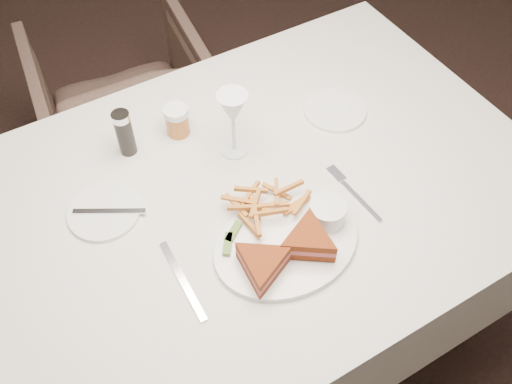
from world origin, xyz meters
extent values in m
plane|color=black|center=(0.00, 0.00, 0.00)|extent=(5.00, 5.00, 0.00)
cube|color=silver|center=(-0.14, -0.08, 0.38)|extent=(1.43, 0.99, 0.75)
imported|color=#4A352D|center=(-0.19, 0.84, 0.31)|extent=(0.64, 0.61, 0.62)
ellipsoid|color=white|center=(-0.13, -0.25, 0.76)|extent=(0.33, 0.26, 0.01)
cube|color=silver|center=(-0.36, -0.22, 0.75)|extent=(0.02, 0.21, 0.00)
cylinder|color=white|center=(-0.44, 0.01, 0.76)|extent=(0.16, 0.16, 0.01)
cylinder|color=white|center=(0.18, 0.05, 0.76)|extent=(0.16, 0.16, 0.01)
cylinder|color=black|center=(-0.33, 0.16, 0.81)|extent=(0.04, 0.04, 0.12)
cylinder|color=#AD6329|center=(-0.20, 0.17, 0.79)|extent=(0.06, 0.06, 0.08)
cube|color=#496A25|center=(-0.22, -0.18, 0.77)|extent=(0.05, 0.05, 0.01)
cube|color=#496A25|center=(-0.24, -0.20, 0.77)|extent=(0.04, 0.06, 0.01)
cylinder|color=white|center=(-0.03, -0.24, 0.79)|extent=(0.08, 0.08, 0.05)
camera|label=1|loc=(-0.49, -0.80, 1.77)|focal=40.00mm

